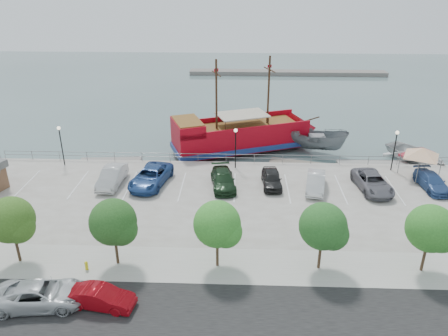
{
  "coord_description": "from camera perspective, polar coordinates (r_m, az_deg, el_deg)",
  "views": [
    {
      "loc": [
        0.41,
        -34.78,
        18.89
      ],
      "look_at": [
        -1.0,
        2.0,
        2.0
      ],
      "focal_mm": 35.0,
      "sensor_mm": 36.0,
      "label": 1
    }
  ],
  "objects": [
    {
      "name": "street_sedan",
      "position": [
        28.63,
        -15.73,
        -15.96
      ],
      "size": [
        4.3,
        2.09,
        1.36
      ],
      "primitive_type": "imported",
      "rotation": [
        0.0,
        0.0,
        1.41
      ],
      "color": "maroon",
      "rests_on": "street"
    },
    {
      "name": "lamp_post_mid",
      "position": [
        44.26,
        1.52,
        3.51
      ],
      "size": [
        0.36,
        0.36,
        4.28
      ],
      "color": "black",
      "rests_on": "land_slab"
    },
    {
      "name": "parked_car_e",
      "position": [
        41.59,
        6.24,
        -1.38
      ],
      "size": [
        1.92,
        4.44,
        1.49
      ],
      "primitive_type": "imported",
      "rotation": [
        0.0,
        0.0,
        0.04
      ],
      "color": "black",
      "rests_on": "land_slab"
    },
    {
      "name": "parked_car_b",
      "position": [
        42.85,
        -14.42,
        -1.11
      ],
      "size": [
        2.01,
        5.15,
        1.67
      ],
      "primitive_type": "imported",
      "rotation": [
        0.0,
        0.0,
        -0.05
      ],
      "color": "#B5B5B5",
      "rests_on": "land_slab"
    },
    {
      "name": "parked_car_h",
      "position": [
        45.25,
        25.51,
        -1.63
      ],
      "size": [
        2.39,
        4.96,
        1.39
      ],
      "primitive_type": "imported",
      "rotation": [
        0.0,
        0.0,
        0.09
      ],
      "color": "#2D4B81",
      "rests_on": "land_slab"
    },
    {
      "name": "canopy_tent",
      "position": [
        46.39,
        24.55,
        2.42
      ],
      "size": [
        5.44,
        5.44,
        3.55
      ],
      "rotation": [
        0.0,
        0.0,
        0.34
      ],
      "color": "slate",
      "rests_on": "land_slab"
    },
    {
      "name": "street_van",
      "position": [
        29.89,
        -22.87,
        -14.99
      ],
      "size": [
        5.77,
        3.15,
        1.54
      ],
      "primitive_type": "imported",
      "rotation": [
        0.0,
        0.0,
        1.68
      ],
      "color": "#B4BABD",
      "rests_on": "street"
    },
    {
      "name": "fire_hydrant",
      "position": [
        32.02,
        -17.53,
        -12.02
      ],
      "size": [
        0.24,
        0.24,
        0.68
      ],
      "rotation": [
        0.0,
        0.0,
        0.03
      ],
      "color": "yellow",
      "rests_on": "sidewalk"
    },
    {
      "name": "tree_f",
      "position": [
        31.87,
        25.63,
        -7.35
      ],
      "size": [
        3.3,
        3.2,
        5.0
      ],
      "color": "#473321",
      "rests_on": "sidewalk"
    },
    {
      "name": "tree_e",
      "position": [
        29.77,
        13.08,
        -7.65
      ],
      "size": [
        3.3,
        3.2,
        5.0
      ],
      "color": "#473321",
      "rests_on": "sidewalk"
    },
    {
      "name": "tree_d",
      "position": [
        29.24,
        -0.62,
        -7.57
      ],
      "size": [
        3.3,
        3.2,
        5.0
      ],
      "color": "#473321",
      "rests_on": "sidewalk"
    },
    {
      "name": "dock_west",
      "position": [
        50.3,
        -14.65,
        0.75
      ],
      "size": [
        6.85,
        2.37,
        0.38
      ],
      "primitive_type": "cube",
      "rotation": [
        0.0,
        0.0,
        0.07
      ],
      "color": "gray",
      "rests_on": "ground"
    },
    {
      "name": "lamp_post_right",
      "position": [
        46.92,
        21.48,
        3.0
      ],
      "size": [
        0.36,
        0.36,
        4.28
      ],
      "color": "black",
      "rests_on": "land_slab"
    },
    {
      "name": "lamp_post_left",
      "position": [
        47.93,
        -20.58,
        3.59
      ],
      "size": [
        0.36,
        0.36,
        4.28
      ],
      "color": "black",
      "rests_on": "land_slab"
    },
    {
      "name": "far_shore",
      "position": [
        92.37,
        8.29,
        12.21
      ],
      "size": [
        40.0,
        3.0,
        0.8
      ],
      "primitive_type": "cube",
      "color": "slate",
      "rests_on": "ground"
    },
    {
      "name": "ground",
      "position": [
        40.07,
        1.32,
        -5.12
      ],
      "size": [
        160.0,
        160.0,
        0.0
      ],
      "primitive_type": "plane",
      "color": "#475B5A"
    },
    {
      "name": "sidewalk",
      "position": [
        31.15,
        1.02,
        -12.65
      ],
      "size": [
        100.0,
        4.0,
        0.05
      ],
      "primitive_type": "cube",
      "color": "#A2A199",
      "rests_on": "land_slab"
    },
    {
      "name": "speedboat",
      "position": [
        53.17,
        23.75,
        1.36
      ],
      "size": [
        8.14,
        8.82,
        1.49
      ],
      "primitive_type": "imported",
      "rotation": [
        0.0,
        0.0,
        0.55
      ],
      "color": "silver",
      "rests_on": "ground"
    },
    {
      "name": "patrol_boat",
      "position": [
        52.18,
        11.96,
        3.33
      ],
      "size": [
        7.67,
        4.67,
        2.78
      ],
      "primitive_type": "imported",
      "rotation": [
        0.0,
        0.0,
        1.28
      ],
      "color": "slate",
      "rests_on": "ground"
    },
    {
      "name": "tree_b",
      "position": [
        32.96,
        -25.89,
        -6.32
      ],
      "size": [
        3.3,
        3.2,
        5.0
      ],
      "color": "#473321",
      "rests_on": "sidewalk"
    },
    {
      "name": "dock_east",
      "position": [
        50.37,
        18.95,
        0.25
      ],
      "size": [
        7.72,
        2.28,
        0.44
      ],
      "primitive_type": "cube",
      "rotation": [
        0.0,
        0.0,
        0.01
      ],
      "color": "gray",
      "rests_on": "ground"
    },
    {
      "name": "street",
      "position": [
        26.63,
        0.71,
        -20.49
      ],
      "size": [
        100.0,
        8.0,
        0.04
      ],
      "primitive_type": "cube",
      "color": "black",
      "rests_on": "land_slab"
    },
    {
      "name": "tree_c",
      "position": [
        30.36,
        -14.04,
        -7.08
      ],
      "size": [
        3.3,
        3.2,
        5.0
      ],
      "color": "#473321",
      "rests_on": "sidewalk"
    },
    {
      "name": "parked_car_f",
      "position": [
        41.46,
        11.88,
        -1.83
      ],
      "size": [
        2.47,
        4.9,
        1.54
      ],
      "primitive_type": "imported",
      "rotation": [
        0.0,
        0.0,
        -0.19
      ],
      "color": "silver",
      "rests_on": "land_slab"
    },
    {
      "name": "parked_car_g",
      "position": [
        42.85,
        18.82,
        -1.78
      ],
      "size": [
        3.2,
        5.83,
        1.55
      ],
      "primitive_type": "imported",
      "rotation": [
        0.0,
        0.0,
        0.12
      ],
      "color": "slate",
      "rests_on": "land_slab"
    },
    {
      "name": "parked_car_d",
      "position": [
        41.12,
        -0.12,
        -1.53
      ],
      "size": [
        2.84,
        5.41,
        1.5
      ],
      "primitive_type": "imported",
      "rotation": [
        0.0,
        0.0,
        0.15
      ],
      "color": "black",
      "rests_on": "land_slab"
    },
    {
      "name": "seawall_railing",
      "position": [
        46.38,
        1.51,
        1.31
      ],
      "size": [
        50.0,
        0.06,
        1.0
      ],
      "color": "slate",
      "rests_on": "land_slab"
    },
    {
      "name": "parked_car_c",
      "position": [
        42.1,
        -9.53,
        -1.11
      ],
      "size": [
        3.92,
        6.46,
        1.68
      ],
      "primitive_type": "imported",
      "rotation": [
        0.0,
        0.0,
        -0.2
      ],
      "color": "navy",
      "rests_on": "land_slab"
    },
    {
      "name": "dock_mid",
      "position": [
        48.65,
        9.87,
        0.37
      ],
      "size": [
        6.93,
        3.62,
        0.38
      ],
      "primitive_type": "cube",
      "rotation": [
        0.0,
        0.0,
        -0.27
      ],
      "color": "#6E685B",
      "rests_on": "ground"
    },
    {
      "name": "pirate_ship",
      "position": [
        51.85,
        3.5,
        4.34
      ],
      "size": [
        18.54,
        11.02,
        11.53
      ],
      "rotation": [
        0.0,
        0.0,
        0.37
      ],
      "color": "#A30513",
      "rests_on": "ground"
    }
  ]
}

